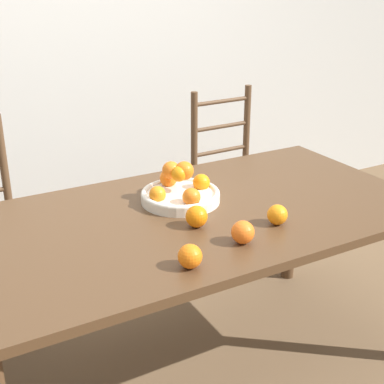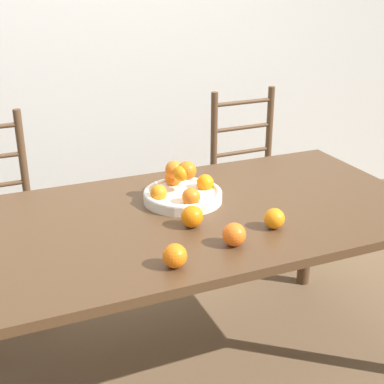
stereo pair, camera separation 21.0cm
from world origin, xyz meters
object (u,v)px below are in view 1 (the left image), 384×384
(orange_loose_1, at_px, (277,215))
(orange_loose_3, at_px, (190,256))
(orange_loose_2, at_px, (243,232))
(chair_right, at_px, (233,180))
(fruit_bowl, at_px, (180,191))
(orange_loose_0, at_px, (197,217))

(orange_loose_1, bearing_deg, orange_loose_3, -164.74)
(orange_loose_2, relative_size, chair_right, 0.08)
(fruit_bowl, bearing_deg, chair_right, 43.91)
(fruit_bowl, height_order, orange_loose_0, fruit_bowl)
(orange_loose_0, relative_size, chair_right, 0.08)
(orange_loose_2, bearing_deg, orange_loose_3, -166.58)
(orange_loose_0, relative_size, orange_loose_1, 1.07)
(orange_loose_2, bearing_deg, orange_loose_0, 111.93)
(orange_loose_2, height_order, orange_loose_3, orange_loose_2)
(orange_loose_3, bearing_deg, orange_loose_2, 13.42)
(orange_loose_0, height_order, chair_right, chair_right)
(orange_loose_0, relative_size, orange_loose_2, 1.00)
(fruit_bowl, relative_size, chair_right, 0.32)
(orange_loose_1, xyz_separation_m, orange_loose_3, (-0.44, -0.12, 0.00))
(orange_loose_1, distance_m, orange_loose_3, 0.46)
(fruit_bowl, bearing_deg, orange_loose_0, -103.93)
(fruit_bowl, xyz_separation_m, chair_right, (0.73, 0.70, -0.33))
(orange_loose_1, height_order, orange_loose_3, orange_loose_3)
(fruit_bowl, bearing_deg, orange_loose_3, -114.67)
(orange_loose_1, bearing_deg, orange_loose_0, 154.95)
(orange_loose_0, distance_m, orange_loose_3, 0.30)
(fruit_bowl, xyz_separation_m, orange_loose_3, (-0.22, -0.49, -0.00))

